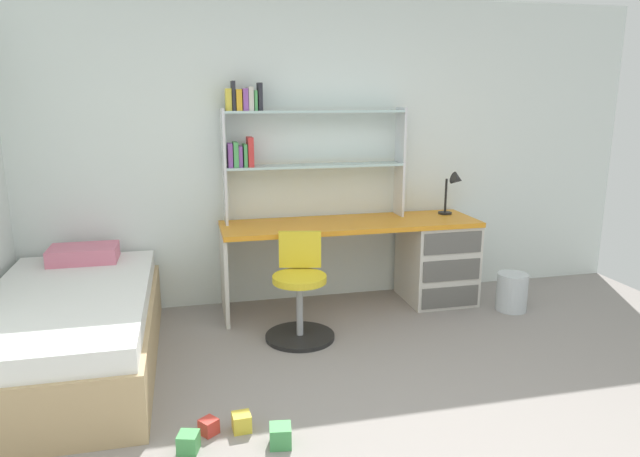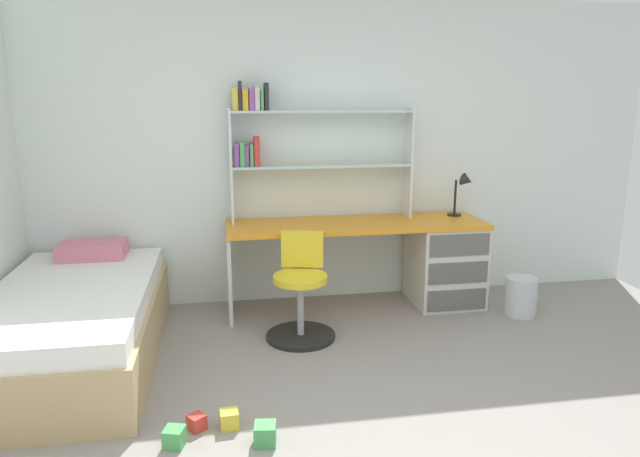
# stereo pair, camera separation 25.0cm
# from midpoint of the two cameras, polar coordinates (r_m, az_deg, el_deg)

# --- Properties ---
(room_shell) EXTENTS (5.93, 6.13, 2.59)m
(room_shell) POSITION_cam_midpoint_polar(r_m,az_deg,el_deg) (3.59, -14.07, 4.99)
(room_shell) COLOR silver
(room_shell) RESTS_ON ground_plane
(desk) EXTENTS (2.16, 0.61, 0.75)m
(desk) POSITION_cam_midpoint_polar(r_m,az_deg,el_deg) (5.04, 11.56, -2.81)
(desk) COLOR orange
(desk) RESTS_ON ground_plane
(bookshelf_hutch) EXTENTS (1.53, 0.22, 1.14)m
(bookshelf_hutch) POSITION_cam_midpoint_polar(r_m,az_deg,el_deg) (4.76, -0.90, 8.90)
(bookshelf_hutch) COLOR silver
(bookshelf_hutch) RESTS_ON desk
(desk_lamp) EXTENTS (0.20, 0.17, 0.38)m
(desk_lamp) POSITION_cam_midpoint_polar(r_m,az_deg,el_deg) (5.14, 15.55, 3.96)
(desk_lamp) COLOR black
(desk_lamp) RESTS_ON desk
(swivel_chair) EXTENTS (0.52, 0.52, 0.78)m
(swivel_chair) POSITION_cam_midpoint_polar(r_m,az_deg,el_deg) (4.29, -0.25, -6.92)
(swivel_chair) COLOR black
(swivel_chair) RESTS_ON ground_plane
(bed_platform) EXTENTS (1.07, 2.00, 0.65)m
(bed_platform) POSITION_cam_midpoint_polar(r_m,az_deg,el_deg) (4.21, -21.83, -8.89)
(bed_platform) COLOR tan
(bed_platform) RESTS_ON ground_plane
(waste_bin) EXTENTS (0.26, 0.26, 0.32)m
(waste_bin) POSITION_cam_midpoint_polar(r_m,az_deg,el_deg) (5.08, 20.76, -6.35)
(waste_bin) COLOR silver
(waste_bin) RESTS_ON ground_plane
(toy_block_yellow_1) EXTENTS (0.10, 0.10, 0.10)m
(toy_block_yellow_1) POSITION_cam_midpoint_polar(r_m,az_deg,el_deg) (3.32, -6.80, -18.41)
(toy_block_yellow_1) COLOR gold
(toy_block_yellow_1) RESTS_ON ground_plane
(toy_block_green_2) EXTENTS (0.13, 0.13, 0.11)m
(toy_block_green_2) POSITION_cam_midpoint_polar(r_m,az_deg,el_deg) (3.17, -3.11, -19.84)
(toy_block_green_2) COLOR #479E51
(toy_block_green_2) RESTS_ON ground_plane
(toy_block_red_3) EXTENTS (0.12, 0.12, 0.08)m
(toy_block_red_3) POSITION_cam_midpoint_polar(r_m,az_deg,el_deg) (3.33, -10.00, -18.55)
(toy_block_red_3) COLOR red
(toy_block_red_3) RESTS_ON ground_plane
(toy_block_green_5) EXTENTS (0.13, 0.13, 0.10)m
(toy_block_green_5) POSITION_cam_midpoint_polar(r_m,az_deg,el_deg) (3.21, -12.06, -19.74)
(toy_block_green_5) COLOR #479E51
(toy_block_green_5) RESTS_ON ground_plane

